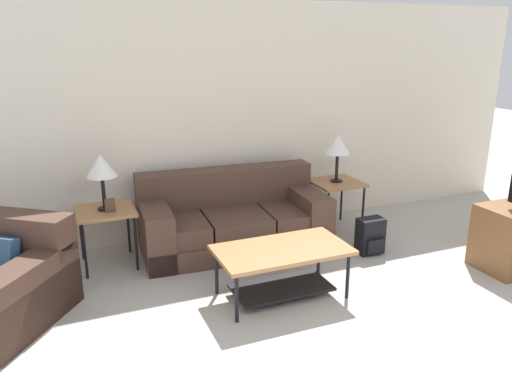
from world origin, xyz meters
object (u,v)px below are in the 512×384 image
at_px(couch, 233,221).
at_px(side_table_left, 106,215).
at_px(backpack, 370,236).
at_px(coffee_table, 282,261).
at_px(side_table_right, 336,186).
at_px(table_lamp_left, 101,167).
at_px(table_lamp_right, 338,145).

height_order(couch, side_table_left, couch).
bearing_deg(backpack, coffee_table, -159.24).
relative_size(couch, side_table_right, 3.42).
bearing_deg(side_table_left, side_table_right, 0.00).
bearing_deg(side_table_left, coffee_table, -43.15).
distance_m(side_table_left, side_table_right, 2.61).
bearing_deg(coffee_table, couch, 90.76).
bearing_deg(backpack, side_table_right, 88.40).
relative_size(coffee_table, side_table_right, 1.96).
bearing_deg(side_table_left, table_lamp_left, -90.00).
height_order(coffee_table, backpack, coffee_table).
bearing_deg(table_lamp_right, side_table_left, 180.00).
relative_size(couch, coffee_table, 1.75).
height_order(coffee_table, table_lamp_left, table_lamp_left).
bearing_deg(couch, coffee_table, -89.24).
distance_m(couch, side_table_left, 1.33).
relative_size(side_table_left, table_lamp_right, 1.07).
xyz_separation_m(couch, table_lamp_left, (-1.31, 0.04, 0.72)).
xyz_separation_m(coffee_table, table_lamp_right, (1.29, 1.24, 0.68)).
xyz_separation_m(side_table_left, side_table_right, (2.61, 0.00, 0.00)).
height_order(side_table_left, table_lamp_right, table_lamp_right).
bearing_deg(table_lamp_left, table_lamp_right, 0.00).
bearing_deg(table_lamp_left, coffee_table, -43.15).
height_order(side_table_right, table_lamp_left, table_lamp_left).
distance_m(side_table_right, table_lamp_left, 2.66).
bearing_deg(table_lamp_right, couch, -178.29).
height_order(table_lamp_left, table_lamp_right, same).
xyz_separation_m(side_table_left, table_lamp_left, (0.00, -0.00, 0.49)).
relative_size(couch, table_lamp_left, 3.64).
bearing_deg(side_table_right, coffee_table, -136.01).
bearing_deg(couch, backpack, -29.45).
height_order(couch, side_table_right, couch).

